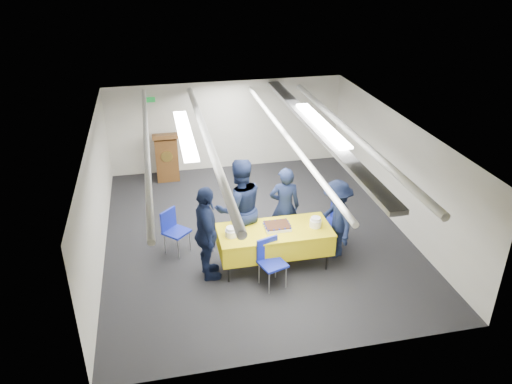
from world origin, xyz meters
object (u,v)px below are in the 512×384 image
chair_right (334,219)px  sailor_b (240,208)px  sheet_cake (277,226)px  sailor_d (336,219)px  chair_near (270,258)px  serving_table (274,239)px  sailor_c (207,234)px  chair_left (173,227)px  podium (167,156)px  sailor_a (285,207)px

chair_right → sailor_b: 1.92m
sheet_cake → sailor_d: size_ratio=0.31×
sheet_cake → chair_near: (-0.26, -0.55, -0.28)m
serving_table → sailor_c: (-1.23, -0.08, 0.32)m
chair_right → chair_left: bearing=173.4°
sailor_b → sailor_c: 0.93m
chair_near → chair_left: (-1.57, 1.39, 0.00)m
podium → sailor_a: sailor_a is taller
serving_table → sheet_cake: 0.26m
sheet_cake → podium: (-1.76, 4.20, -0.20)m
serving_table → podium: bearing=111.9°
sailor_a → podium: bearing=-50.5°
sheet_cake → chair_right: 1.39m
podium → sailor_d: 5.04m
sailor_b → sailor_d: bearing=157.4°
sheet_cake → sailor_a: bearing=64.6°
podium → chair_right: (3.03, -3.71, -0.08)m
serving_table → chair_left: size_ratio=2.35×
chair_near → sailor_b: (-0.34, 1.04, 0.45)m
podium → chair_near: bearing=-72.4°
sailor_d → podium: bearing=-150.4°
sailor_a → sailor_c: bearing=35.2°
chair_near → sailor_a: sailor_a is taller
sailor_c → chair_near: bearing=-114.9°
serving_table → chair_right: 1.42m
chair_right → sailor_a: sailor_a is taller
serving_table → sailor_b: size_ratio=1.05×
chair_right → chair_left: same height
sailor_b → chair_right: bearing=169.9°
chair_right → sailor_c: sailor_c is taller
podium → chair_near: podium is taller
sailor_d → chair_left: bearing=-109.9°
sailor_c → sailor_d: (2.44, 0.21, -0.11)m
sailor_d → chair_right: bearing=158.2°
podium → sailor_b: size_ratio=0.64×
serving_table → chair_near: size_ratio=2.35×
chair_left → sailor_c: size_ratio=0.49×
sheet_cake → chair_left: bearing=155.3°
serving_table → sailor_a: (0.37, 0.71, 0.26)m
serving_table → chair_near: (-0.20, -0.51, -0.03)m
chair_near → sailor_d: (1.41, 0.64, 0.24)m
serving_table → sailor_a: size_ratio=1.25×
chair_near → sailor_b: bearing=107.9°
sailor_b → sailor_d: 1.81m
serving_table → podium: size_ratio=1.63×
podium → sailor_a: size_ratio=0.77×
sailor_a → sailor_b: sailor_b is taller
sheet_cake → serving_table: bearing=-145.0°
chair_left → sailor_a: (2.15, -0.17, 0.29)m
chair_left → podium: bearing=88.9°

